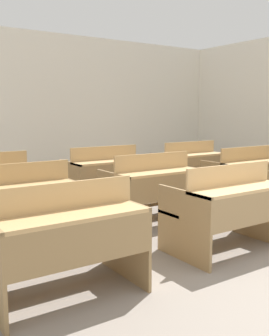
{
  "coord_description": "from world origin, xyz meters",
  "views": [
    {
      "loc": [
        -3.08,
        -1.16,
        1.39
      ],
      "look_at": [
        -0.54,
        2.63,
        0.74
      ],
      "focal_mm": 42.0,
      "sensor_mm": 36.0,
      "label": 1
    }
  ],
  "objects_px": {
    "bench_front_left": "(66,238)",
    "bench_second_right": "(246,175)",
    "bench_second_center": "(152,187)",
    "bench_third_center": "(104,174)",
    "bench_third_right": "(189,166)",
    "bench_front_center": "(228,207)",
    "bench_second_left": "(17,205)",
    "wastepaper_bin": "(221,167)"
  },
  "relations": [
    {
      "from": "bench_front_left",
      "to": "bench_third_center",
      "type": "bearing_deg",
      "value": 55.04
    },
    {
      "from": "bench_front_center",
      "to": "bench_second_left",
      "type": "relative_size",
      "value": 1.0
    },
    {
      "from": "bench_front_left",
      "to": "bench_third_center",
      "type": "relative_size",
      "value": 1.0
    },
    {
      "from": "bench_second_left",
      "to": "bench_second_right",
      "type": "relative_size",
      "value": 1.0
    },
    {
      "from": "bench_front_center",
      "to": "bench_second_right",
      "type": "distance_m",
      "value": 2.13
    },
    {
      "from": "bench_front_center",
      "to": "bench_second_right",
      "type": "height_order",
      "value": "same"
    },
    {
      "from": "bench_second_right",
      "to": "bench_third_right",
      "type": "height_order",
      "value": "same"
    },
    {
      "from": "bench_third_right",
      "to": "bench_second_right",
      "type": "bearing_deg",
      "value": -89.06
    },
    {
      "from": "bench_second_left",
      "to": "wastepaper_bin",
      "type": "xyz_separation_m",
      "value": [
        5.13,
        2.08,
        -0.26
      ]
    },
    {
      "from": "bench_second_left",
      "to": "bench_third_center",
      "type": "height_order",
      "value": "same"
    },
    {
      "from": "bench_second_center",
      "to": "bench_second_right",
      "type": "relative_size",
      "value": 1.0
    },
    {
      "from": "bench_front_center",
      "to": "bench_second_center",
      "type": "distance_m",
      "value": 1.26
    },
    {
      "from": "bench_second_right",
      "to": "bench_second_left",
      "type": "bearing_deg",
      "value": 179.68
    },
    {
      "from": "bench_second_center",
      "to": "wastepaper_bin",
      "type": "bearing_deg",
      "value": 31.33
    },
    {
      "from": "bench_third_right",
      "to": "bench_front_left",
      "type": "bearing_deg",
      "value": -144.2
    },
    {
      "from": "bench_third_center",
      "to": "bench_third_right",
      "type": "height_order",
      "value": "same"
    },
    {
      "from": "bench_third_right",
      "to": "bench_second_left",
      "type": "bearing_deg",
      "value": -160.31
    },
    {
      "from": "bench_front_left",
      "to": "bench_second_right",
      "type": "xyz_separation_m",
      "value": [
        3.48,
        1.25,
        0.0
      ]
    },
    {
      "from": "bench_front_center",
      "to": "bench_third_right",
      "type": "bearing_deg",
      "value": 55.49
    },
    {
      "from": "bench_second_right",
      "to": "bench_third_center",
      "type": "relative_size",
      "value": 1.0
    },
    {
      "from": "wastepaper_bin",
      "to": "bench_second_center",
      "type": "bearing_deg",
      "value": -148.67
    },
    {
      "from": "bench_second_center",
      "to": "bench_front_left",
      "type": "bearing_deg",
      "value": -143.95
    },
    {
      "from": "bench_front_left",
      "to": "bench_third_right",
      "type": "distance_m",
      "value": 4.27
    },
    {
      "from": "bench_front_left",
      "to": "bench_front_center",
      "type": "xyz_separation_m",
      "value": [
        1.75,
        0.01,
        0.0
      ]
    },
    {
      "from": "bench_second_center",
      "to": "bench_second_right",
      "type": "height_order",
      "value": "same"
    },
    {
      "from": "bench_second_right",
      "to": "bench_front_center",
      "type": "bearing_deg",
      "value": -144.37
    },
    {
      "from": "bench_front_left",
      "to": "bench_second_left",
      "type": "bearing_deg",
      "value": 88.69
    },
    {
      "from": "bench_second_center",
      "to": "bench_third_center",
      "type": "distance_m",
      "value": 1.24
    },
    {
      "from": "bench_front_left",
      "to": "bench_second_right",
      "type": "relative_size",
      "value": 1.0
    },
    {
      "from": "bench_second_left",
      "to": "bench_second_center",
      "type": "relative_size",
      "value": 1.0
    },
    {
      "from": "bench_front_left",
      "to": "bench_front_center",
      "type": "relative_size",
      "value": 1.0
    },
    {
      "from": "bench_third_center",
      "to": "wastepaper_bin",
      "type": "relative_size",
      "value": 2.91
    },
    {
      "from": "bench_front_left",
      "to": "bench_third_right",
      "type": "bearing_deg",
      "value": 35.8
    },
    {
      "from": "bench_front_left",
      "to": "bench_second_left",
      "type": "height_order",
      "value": "same"
    },
    {
      "from": "bench_front_center",
      "to": "bench_third_center",
      "type": "height_order",
      "value": "same"
    },
    {
      "from": "bench_second_left",
      "to": "bench_third_right",
      "type": "xyz_separation_m",
      "value": [
        3.43,
        1.23,
        0.0
      ]
    },
    {
      "from": "bench_front_left",
      "to": "bench_front_center",
      "type": "bearing_deg",
      "value": 0.27
    },
    {
      "from": "bench_front_left",
      "to": "bench_second_right",
      "type": "bearing_deg",
      "value": 19.74
    },
    {
      "from": "bench_front_center",
      "to": "bench_second_left",
      "type": "height_order",
      "value": "same"
    },
    {
      "from": "bench_front_left",
      "to": "bench_second_right",
      "type": "height_order",
      "value": "same"
    },
    {
      "from": "bench_second_center",
      "to": "bench_third_center",
      "type": "xyz_separation_m",
      "value": [
        0.01,
        1.24,
        0.0
      ]
    },
    {
      "from": "bench_front_left",
      "to": "bench_second_right",
      "type": "distance_m",
      "value": 3.7
    }
  ]
}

